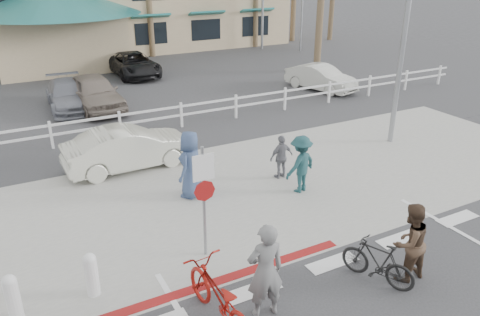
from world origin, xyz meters
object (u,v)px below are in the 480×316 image
sign_post (204,197)px  car_white_sedan (129,148)px  bike_red (219,298)px  bike_black (378,262)px

sign_post → car_white_sedan: bearing=91.5°
sign_post → car_white_sedan: (-0.15, 5.45, -0.79)m
sign_post → bike_red: 2.35m
bike_red → sign_post: bearing=-113.1°
sign_post → bike_black: 3.80m
sign_post → car_white_sedan: 5.51m
car_white_sedan → bike_black: bearing=-162.3°
bike_black → sign_post: bearing=-65.8°
bike_red → bike_black: 3.39m
bike_black → car_white_sedan: bearing=-93.3°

